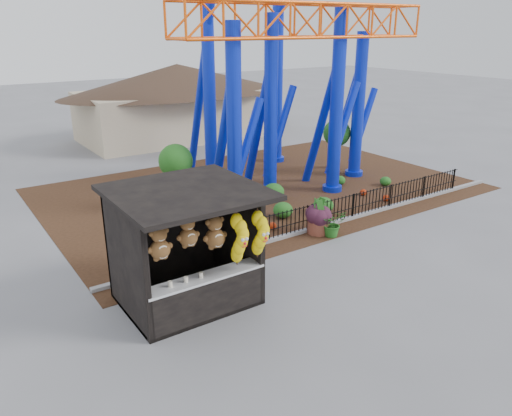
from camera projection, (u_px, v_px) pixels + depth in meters
ground at (304, 287)px, 13.82m from camera, size 120.00×120.00×0.00m
mulch_bed at (259, 189)px, 22.15m from camera, size 18.00×12.00×0.02m
curb at (337, 222)px, 18.25m from camera, size 18.00×0.18×0.12m
prize_booth at (190, 251)px, 12.42m from camera, size 3.50×3.40×3.12m
picket_fence at (355, 206)px, 18.57m from camera, size 12.20×0.06×1.00m
roller_coaster at (279, 35)px, 20.71m from camera, size 11.00×6.37×10.82m
terracotta_planter at (318, 226)px, 17.33m from camera, size 0.98×0.98×0.55m
planter_foliage at (319, 210)px, 17.12m from camera, size 0.70×0.70×0.64m
potted_plant at (332, 223)px, 17.00m from camera, size 1.02×0.94×0.96m
landscaping at (304, 198)px, 20.05m from camera, size 7.68×3.33×0.71m
pavilion at (178, 89)px, 31.48m from camera, size 15.00×15.00×4.80m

